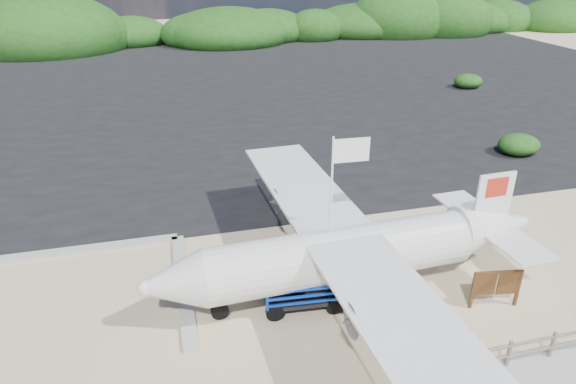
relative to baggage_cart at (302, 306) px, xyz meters
name	(u,v)px	position (x,y,z in m)	size (l,w,h in m)	color
ground	(312,292)	(0.59, 0.67, 0.00)	(160.00, 160.00, 0.00)	beige
asphalt_apron	(212,90)	(0.59, 30.67, 0.00)	(90.00, 50.00, 0.04)	#B2B2B2
lagoon	(53,306)	(-8.41, 2.17, 0.00)	(9.00, 7.00, 0.40)	#B2B2B2
vegetation_band	(189,43)	(0.59, 55.67, 0.00)	(124.00, 8.00, 4.40)	#B2B2B2
fence	(548,358)	(6.59, -4.33, 0.00)	(6.40, 2.00, 1.10)	#B2B2B2
baggage_cart	(302,306)	(0.00, 0.00, 0.00)	(2.88, 1.65, 1.44)	#0C3AC2
flagpole	(327,296)	(1.04, 0.29, 0.00)	(1.21, 0.50, 6.05)	white
signboard	(492,306)	(6.42, -1.70, 0.00)	(1.83, 0.17, 1.51)	#543218
crew_a	(321,228)	(1.90, 3.75, 0.76)	(0.55, 0.36, 1.51)	#141C4D
crew_b	(322,211)	(2.37, 5.03, 0.85)	(0.82, 0.64, 1.70)	#141C4D
aircraft_large	(392,113)	(12.92, 20.42, 0.00)	(17.16, 17.16, 5.15)	#B2B2B2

